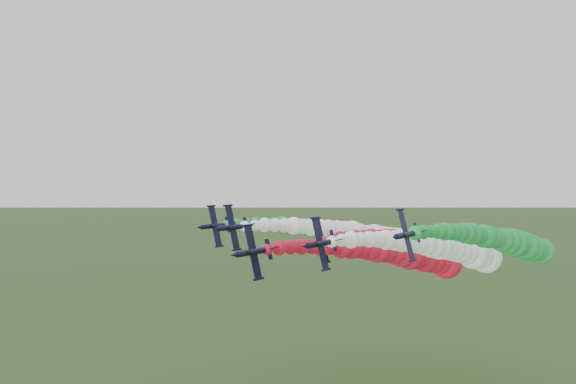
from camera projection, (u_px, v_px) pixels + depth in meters
name	position (u px, v px, depth m)	size (l,w,h in m)	color
jet_lead	(409.00, 256.00, 124.56)	(11.06, 74.08, 17.33)	black
jet_inner_left	(376.00, 238.00, 143.05)	(11.10, 74.08, 17.33)	black
jet_inner_right	(454.00, 250.00, 127.98)	(11.14, 74.15, 17.41)	black
jet_outer_left	(351.00, 236.00, 152.53)	(10.88, 73.80, 17.06)	black
jet_outer_right	(511.00, 243.00, 127.76)	(10.48, 73.50, 16.75)	black
jet_trail	(436.00, 246.00, 142.89)	(10.42, 73.43, 16.69)	black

